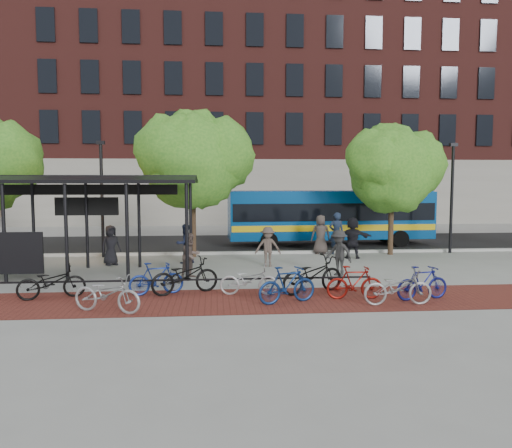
{
  "coord_description": "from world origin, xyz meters",
  "views": [
    {
      "loc": [
        -2.05,
        -18.86,
        3.4
      ],
      "look_at": [
        -0.35,
        1.67,
        1.6
      ],
      "focal_mm": 35.0,
      "sensor_mm": 36.0,
      "label": 1
    }
  ],
  "objects": [
    {
      "name": "bike_2",
      "position": [
        -4.82,
        -5.96,
        0.5
      ],
      "size": [
        2.02,
        1.3,
        1.0
      ],
      "primitive_type": "imported",
      "rotation": [
        0.0,
        0.0,
        1.21
      ],
      "color": "#9A9B9D",
      "rests_on": "ground"
    },
    {
      "name": "pedestrian_0",
      "position": [
        -6.22,
        1.42,
        0.81
      ],
      "size": [
        0.94,
        0.88,
        1.62
      ],
      "primitive_type": "imported",
      "rotation": [
        0.0,
        0.0,
        0.62
      ],
      "color": "black",
      "rests_on": "ground"
    },
    {
      "name": "bike_rack_rail",
      "position": [
        -3.3,
        -4.1,
        0.0
      ],
      "size": [
        12.0,
        0.05,
        0.95
      ],
      "primitive_type": "cube",
      "color": "black",
      "rests_on": "ground"
    },
    {
      "name": "curb",
      "position": [
        0.0,
        4.0,
        0.06
      ],
      "size": [
        160.0,
        0.25,
        0.12
      ],
      "primitive_type": "cube",
      "color": "#B7B7B2",
      "rests_on": "ground"
    },
    {
      "name": "bike_11",
      "position": [
        3.83,
        -5.31,
        0.49
      ],
      "size": [
        1.7,
        0.78,
        0.98
      ],
      "primitive_type": "imported",
      "rotation": [
        0.0,
        0.0,
        1.77
      ],
      "color": "navy",
      "rests_on": "ground"
    },
    {
      "name": "lamp_post_left",
      "position": [
        -7.0,
        3.6,
        2.75
      ],
      "size": [
        0.35,
        0.2,
        5.12
      ],
      "color": "black",
      "rests_on": "ground"
    },
    {
      "name": "bike_4",
      "position": [
        -2.96,
        -3.98,
        0.55
      ],
      "size": [
        2.21,
        1.49,
        1.1
      ],
      "primitive_type": "imported",
      "rotation": [
        0.0,
        0.0,
        1.97
      ],
      "color": "black",
      "rests_on": "ground"
    },
    {
      "name": "tree_b",
      "position": [
        -2.9,
        3.35,
        4.46
      ],
      "size": [
        5.15,
        4.2,
        6.47
      ],
      "color": "#382619",
      "rests_on": "ground"
    },
    {
      "name": "building_tower",
      "position": [
        -16.0,
        40.0,
        15.0
      ],
      "size": [
        22.0,
        22.0,
        30.0
      ],
      "primitive_type": "cube",
      "color": "#7A664C",
      "rests_on": "ground"
    },
    {
      "name": "pedestrian_2",
      "position": [
        -3.28,
        1.65,
        0.81
      ],
      "size": [
        1.0,
        0.95,
        1.62
      ],
      "primitive_type": "imported",
      "rotation": [
        0.0,
        0.0,
        3.73
      ],
      "color": "#1B223F",
      "rests_on": "ground"
    },
    {
      "name": "ground",
      "position": [
        0.0,
        0.0,
        0.0
      ],
      "size": [
        160.0,
        160.0,
        0.0
      ],
      "primitive_type": "plane",
      "color": "#9E9E99",
      "rests_on": "ground"
    },
    {
      "name": "pedestrian_6",
      "position": [
        2.85,
        3.8,
        0.91
      ],
      "size": [
        0.94,
        0.66,
        1.82
      ],
      "primitive_type": "imported",
      "rotation": [
        0.0,
        0.0,
        3.04
      ],
      "color": "#433A36",
      "rests_on": "ground"
    },
    {
      "name": "pedestrian_7",
      "position": [
        3.57,
        3.72,
        0.97
      ],
      "size": [
        0.71,
        0.47,
        1.94
      ],
      "primitive_type": "imported",
      "rotation": [
        0.0,
        0.0,
        3.13
      ],
      "color": "#1D2A44",
      "rests_on": "ground"
    },
    {
      "name": "pedestrian_5",
      "position": [
        3.95,
        2.34,
        0.91
      ],
      "size": [
        1.76,
        0.85,
        1.82
      ],
      "primitive_type": "imported",
      "rotation": [
        0.0,
        0.0,
        2.95
      ],
      "color": "black",
      "rests_on": "ground"
    },
    {
      "name": "lamp_post_right",
      "position": [
        9.0,
        3.6,
        2.75
      ],
      "size": [
        0.35,
        0.2,
        5.12
      ],
      "color": "black",
      "rests_on": "ground"
    },
    {
      "name": "bike_3",
      "position": [
        -3.8,
        -4.03,
        0.49
      ],
      "size": [
        1.7,
        0.89,
        0.98
      ],
      "primitive_type": "imported",
      "rotation": [
        0.0,
        0.0,
        1.85
      ],
      "color": "navy",
      "rests_on": "ground"
    },
    {
      "name": "bike_7",
      "position": [
        -0.06,
        -5.39,
        0.52
      ],
      "size": [
        1.8,
        1.03,
        1.04
      ],
      "primitive_type": "imported",
      "rotation": [
        0.0,
        0.0,
        1.9
      ],
      "color": "navy",
      "rests_on": "ground"
    },
    {
      "name": "bus",
      "position": [
        3.98,
        6.79,
        1.64
      ],
      "size": [
        10.69,
        2.82,
        2.86
      ],
      "rotation": [
        0.0,
        0.0,
        0.04
      ],
      "color": "navy",
      "rests_on": "ground"
    },
    {
      "name": "brick_strip",
      "position": [
        -2.0,
        -5.0,
        0.0
      ],
      "size": [
        24.0,
        3.0,
        0.01
      ],
      "primitive_type": "cube",
      "color": "maroon",
      "rests_on": "ground"
    },
    {
      "name": "bike_9",
      "position": [
        1.93,
        -5.07,
        0.49
      ],
      "size": [
        1.63,
        0.5,
        0.98
      ],
      "primitive_type": "imported",
      "rotation": [
        0.0,
        0.0,
        1.54
      ],
      "color": "maroon",
      "rests_on": "ground"
    },
    {
      "name": "pedestrian_9",
      "position": [
        2.37,
        -1.5,
        0.82
      ],
      "size": [
        1.17,
        1.19,
        1.64
      ],
      "primitive_type": "imported",
      "rotation": [
        0.0,
        0.0,
        5.46
      ],
      "color": "#292929",
      "rests_on": "ground"
    },
    {
      "name": "bike_8",
      "position": [
        0.88,
        -4.2,
        0.56
      ],
      "size": [
        2.26,
        1.56,
        1.12
      ],
      "primitive_type": "imported",
      "rotation": [
        0.0,
        0.0,
        2.0
      ],
      "color": "black",
      "rests_on": "ground"
    },
    {
      "name": "tree_c",
      "position": [
        6.09,
        3.35,
        4.05
      ],
      "size": [
        4.66,
        3.8,
        5.92
      ],
      "color": "#382619",
      "rests_on": "ground"
    },
    {
      "name": "pedestrian_3",
      "position": [
        0.03,
        0.56,
        0.79
      ],
      "size": [
        1.07,
        0.67,
        1.58
      ],
      "primitive_type": "imported",
      "rotation": [
        0.0,
        0.0,
        -0.09
      ],
      "color": "brown",
      "rests_on": "ground"
    },
    {
      "name": "bike_0",
      "position": [
        -6.75,
        -4.29,
        0.49
      ],
      "size": [
        1.98,
        1.22,
        0.98
      ],
      "primitive_type": "imported",
      "rotation": [
        0.0,
        0.0,
        1.9
      ],
      "color": "black",
      "rests_on": "ground"
    },
    {
      "name": "asphalt_street",
      "position": [
        0.0,
        8.0,
        0.01
      ],
      "size": [
        160.0,
        8.0,
        0.01
      ],
      "primitive_type": "cube",
      "color": "black",
      "rests_on": "ground"
    },
    {
      "name": "pedestrian_8",
      "position": [
        -2.9,
        -1.5,
        0.79
      ],
      "size": [
        0.97,
        0.96,
        1.58
      ],
      "primitive_type": "imported",
      "rotation": [
        0.0,
        0.0,
        0.74
      ],
      "color": "brown",
      "rests_on": "ground"
    },
    {
      "name": "bike_10",
      "position": [
        2.92,
        -5.83,
        0.5
      ],
      "size": [
        1.9,
        0.66,
        1.0
      ],
      "primitive_type": "imported",
      "rotation": [
        0.0,
        0.0,
        1.57
      ],
      "color": "gray",
      "rests_on": "ground"
    },
    {
      "name": "bus_shelter",
      "position": [
        -8.13,
        -0.48,
        3.0
      ],
      "size": [
        10.6,
        3.07,
        3.6
      ],
      "color": "black",
      "rests_on": "ground"
    },
    {
      "name": "building_brick",
      "position": [
        10.0,
        26.0,
        10.0
      ],
      "size": [
        55.0,
        14.0,
        20.0
      ],
      "primitive_type": "cube",
      "color": "#5C2420",
      "rests_on": "ground"
    },
    {
      "name": "bike_6",
      "position": [
        -1.05,
        -4.3,
        0.46
      ],
      "size": [
        1.8,
        0.81,
        0.91
      ],
      "primitive_type": "imported",
      "rotation": [
        0.0,
        0.0,
        1.45
      ],
      "color": "#ACACAE",
      "rests_on": "ground"
    }
  ]
}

